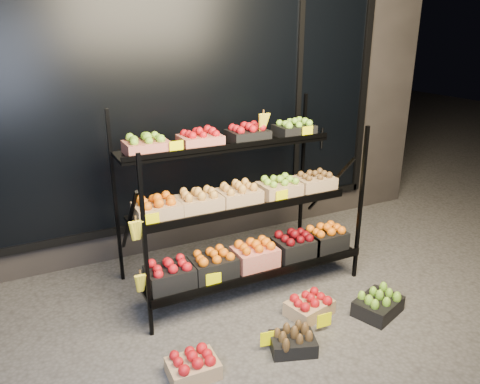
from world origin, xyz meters
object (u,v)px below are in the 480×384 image
floor_crate_left (193,365)px  floor_crate_midleft (293,341)px  floor_crate_midright (309,305)px  display_rack (241,205)px

floor_crate_left → floor_crate_midleft: floor_crate_left is taller
floor_crate_midright → floor_crate_left: bearing=178.9°
floor_crate_left → floor_crate_midright: 1.18m
display_rack → floor_crate_left: bearing=-131.5°
floor_crate_left → floor_crate_midleft: (0.78, -0.09, -0.00)m
floor_crate_left → floor_crate_midright: (1.16, 0.25, 0.00)m
display_rack → floor_crate_left: (-0.89, -1.00, -0.70)m
display_rack → floor_crate_midleft: bearing=-95.9°
floor_crate_left → floor_crate_midright: bearing=14.3°
floor_crate_left → floor_crate_midleft: 0.78m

